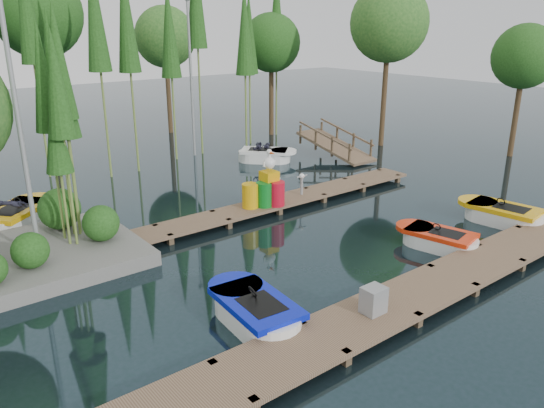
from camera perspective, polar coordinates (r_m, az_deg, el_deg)
ground_plane at (r=15.09m, az=-0.32°, el=-4.82°), size 90.00×90.00×0.00m
near_dock at (r=12.13m, az=13.06°, el=-10.46°), size 18.00×1.50×0.50m
far_dock at (r=17.43m, az=-2.77°, el=-0.69°), size 15.00×1.20×0.50m
tree_screen at (r=22.44m, az=-22.64°, el=17.69°), size 34.42×18.53×10.31m
lamp_island at (r=13.86m, az=-25.83°, el=9.52°), size 0.30×0.30×7.25m
lamp_rear at (r=25.27m, az=-8.78°, el=14.64°), size 0.30×0.30×7.25m
ramp at (r=25.27m, az=6.81°, el=6.29°), size 1.50×3.94×1.49m
boat_blue at (r=11.50m, az=-1.84°, el=-11.51°), size 1.45×2.81×0.91m
boat_red at (r=15.80m, az=17.43°, el=-3.71°), size 1.58×2.57×0.80m
boat_yellow_near at (r=18.41m, az=23.49°, el=-1.10°), size 1.59×2.86×0.91m
boat_yellow_far at (r=18.50m, az=-25.69°, el=-1.19°), size 3.03×2.88×1.45m
boat_white_far at (r=24.43m, az=-0.72°, el=5.25°), size 2.73×2.76×1.27m
utility_cabinet at (r=11.46m, az=10.86°, el=-10.11°), size 0.48×0.40×0.58m
yellow_barrel at (r=17.37m, az=-2.36°, el=0.90°), size 0.54×0.54×0.81m
drum_cluster at (r=17.63m, az=-0.14°, el=1.70°), size 1.09×1.00×1.88m
seagull_post at (r=18.67m, az=3.22°, el=2.56°), size 0.48×0.26×0.77m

